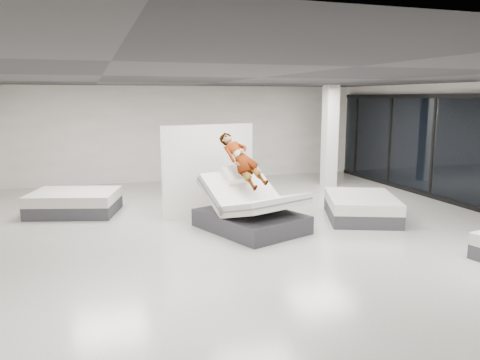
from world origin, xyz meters
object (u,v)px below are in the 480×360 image
(remote, at_px, (260,178))
(flat_bed_left_far, at_px, (75,203))
(flat_bed_right_far, at_px, (361,207))
(column, at_px, (330,136))
(hero_bed, at_px, (251,211))
(divider_panel, at_px, (209,170))
(person, at_px, (242,170))

(remote, relative_size, flat_bed_left_far, 0.06)
(flat_bed_left_far, bearing_deg, flat_bed_right_far, -21.78)
(remote, height_order, column, column)
(remote, bearing_deg, column, 25.63)
(flat_bed_right_far, bearing_deg, hero_bed, -177.65)
(hero_bed, relative_size, divider_panel, 1.08)
(flat_bed_left_far, relative_size, column, 0.73)
(hero_bed, height_order, person, person)
(remote, xyz_separation_m, flat_bed_left_far, (-3.88, 2.64, -0.84))
(divider_panel, distance_m, column, 5.21)
(flat_bed_left_far, distance_m, column, 7.95)
(hero_bed, xyz_separation_m, column, (4.05, 4.08, 1.18))
(flat_bed_right_far, bearing_deg, remote, -178.53)
(hero_bed, height_order, remote, hero_bed)
(remote, distance_m, flat_bed_right_far, 2.69)
(flat_bed_left_far, xyz_separation_m, column, (7.71, 1.40, 1.32))
(flat_bed_left_far, bearing_deg, column, 10.29)
(divider_panel, bearing_deg, column, 14.82)
(flat_bed_right_far, bearing_deg, column, 72.15)
(person, height_order, flat_bed_right_far, person)
(divider_panel, height_order, flat_bed_right_far, divider_panel)
(divider_panel, bearing_deg, person, -86.64)
(person, distance_m, remote, 0.44)
(column, bearing_deg, remote, -133.54)
(divider_panel, bearing_deg, flat_bed_left_far, 147.93)
(person, relative_size, remote, 10.92)
(flat_bed_right_far, distance_m, column, 4.38)
(person, xyz_separation_m, remote, (0.33, -0.25, -0.16))
(person, bearing_deg, remote, -57.85)
(remote, relative_size, column, 0.04)
(person, bearing_deg, divider_panel, 85.99)
(person, height_order, divider_panel, divider_panel)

